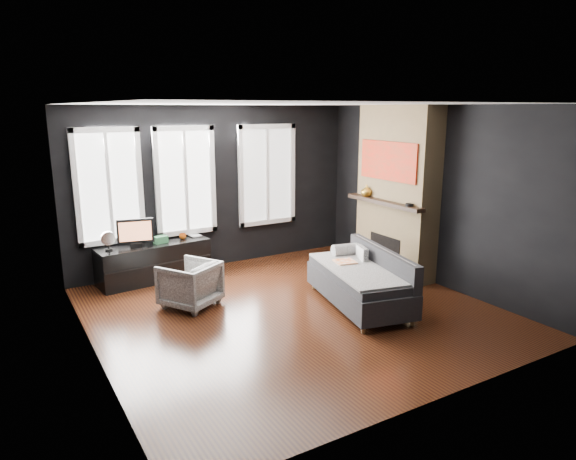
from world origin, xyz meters
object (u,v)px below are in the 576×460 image
sofa (359,278)px  media_console (154,262)px  monitor (135,231)px  mantel_vase (367,191)px  book (189,230)px  mug (183,236)px  armchair (190,282)px

sofa → media_console: size_ratio=1.06×
monitor → mantel_vase: bearing=-6.0°
monitor → book: bearing=23.3°
monitor → mantel_vase: 3.73m
sofa → mug: (-1.60, 2.53, 0.26)m
book → mantel_vase: 2.98m
armchair → media_console: armchair is taller
book → mantel_vase: mantel_vase is taller
book → mantel_vase: size_ratio=1.22×
media_console → armchair: bearing=-91.8°
armchair → mantel_vase: mantel_vase is taller
armchair → monitor: (-0.37, 1.28, 0.49)m
sofa → media_console: 3.27m
sofa → armchair: bearing=162.0°
armchair → mug: (0.39, 1.37, 0.31)m
mug → armchair: bearing=-106.1°
armchair → mantel_vase: size_ratio=3.60×
book → media_console: bearing=-168.7°
book → mantel_vase: bearing=-26.9°
monitor → armchair: bearing=-61.9°
media_console → mug: size_ratio=15.44×
armchair → monitor: size_ratio=1.25×
mug → book: 0.19m
sofa → mug: bearing=134.6°
media_console → monitor: bearing=-174.4°
media_console → mug: bearing=-2.9°
media_console → sofa: bearing=-56.1°
sofa → book: (-1.45, 2.63, 0.32)m
sofa → mug: size_ratio=16.40×
sofa → media_console: sofa is taller
monitor → mug: size_ratio=4.91×
mug → book: bearing=33.6°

